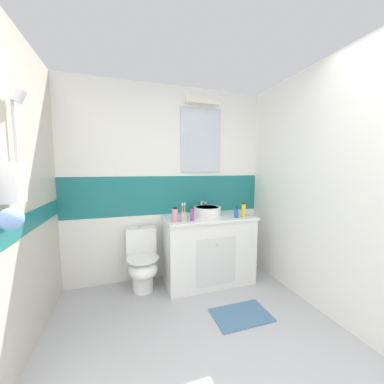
% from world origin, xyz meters
% --- Properties ---
extents(ground_plane, '(3.20, 3.48, 0.04)m').
position_xyz_m(ground_plane, '(0.00, 1.20, -0.02)').
color(ground_plane, '#B2B2B7').
extents(wall_back_tiled, '(3.20, 0.20, 2.50)m').
position_xyz_m(wall_back_tiled, '(0.01, 2.45, 1.26)').
color(wall_back_tiled, white).
rests_on(wall_back_tiled, ground_plane).
extents(wall_right_plain, '(0.10, 3.48, 2.50)m').
position_xyz_m(wall_right_plain, '(1.35, 1.20, 1.25)').
color(wall_right_plain, white).
rests_on(wall_right_plain, ground_plane).
extents(vanity_cabinet, '(1.11, 0.59, 0.85)m').
position_xyz_m(vanity_cabinet, '(0.44, 2.12, 0.43)').
color(vanity_cabinet, white).
rests_on(vanity_cabinet, ground_plane).
extents(sink_basin, '(0.35, 0.40, 0.17)m').
position_xyz_m(sink_basin, '(0.44, 2.15, 0.91)').
color(sink_basin, white).
rests_on(sink_basin, vanity_cabinet).
extents(toilet, '(0.37, 0.50, 0.74)m').
position_xyz_m(toilet, '(-0.38, 2.15, 0.35)').
color(toilet, white).
rests_on(toilet, ground_plane).
extents(toothbrush_cup, '(0.07, 0.07, 0.21)m').
position_xyz_m(toothbrush_cup, '(0.07, 1.94, 0.91)').
color(toothbrush_cup, '#B2ADA3').
rests_on(toothbrush_cup, vanity_cabinet).
extents(soap_dispenser, '(0.05, 0.05, 0.15)m').
position_xyz_m(soap_dispenser, '(0.73, 1.92, 0.91)').
color(soap_dispenser, '#2659B2').
rests_on(soap_dispenser, vanity_cabinet).
extents(shampoo_bottle_tall, '(0.05, 0.05, 0.18)m').
position_xyz_m(shampoo_bottle_tall, '(0.84, 1.93, 0.94)').
color(shampoo_bottle_tall, yellow).
rests_on(shampoo_bottle_tall, vanity_cabinet).
extents(deodorant_spray_can, '(0.04, 0.04, 0.16)m').
position_xyz_m(deodorant_spray_can, '(0.17, 1.93, 0.93)').
color(deodorant_spray_can, '#993F99').
rests_on(deodorant_spray_can, vanity_cabinet).
extents(mouthwash_bottle, '(0.07, 0.07, 0.17)m').
position_xyz_m(mouthwash_bottle, '(-0.03, 1.95, 0.93)').
color(mouthwash_bottle, pink).
rests_on(mouthwash_bottle, vanity_cabinet).
extents(bath_mat, '(0.56, 0.36, 0.01)m').
position_xyz_m(bath_mat, '(0.50, 1.36, 0.01)').
color(bath_mat, '#4C7299').
rests_on(bath_mat, ground_plane).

